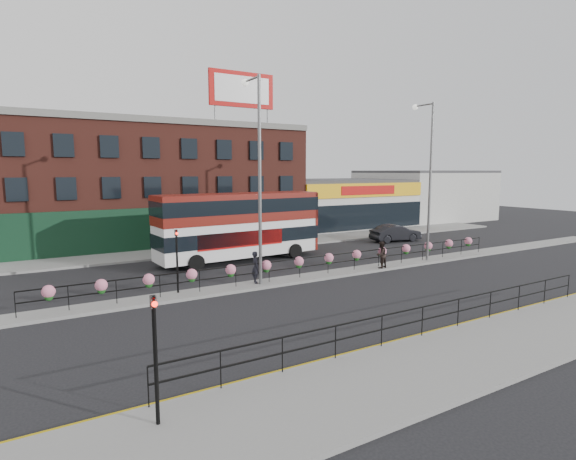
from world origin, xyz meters
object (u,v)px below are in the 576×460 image
pedestrian_a (256,267)px  lamp_column_west (257,162)px  lamp_column_east (428,168)px  double_decker_bus (240,220)px  pedestrian_b (381,255)px  car (396,233)px

pedestrian_a → lamp_column_west: lamp_column_west is taller
lamp_column_east → pedestrian_a: bearing=179.9°
lamp_column_west → lamp_column_east: 12.92m
double_decker_bus → lamp_column_west: bearing=-106.9°
double_decker_bus → lamp_column_west: (-2.03, -6.71, 3.79)m
pedestrian_a → lamp_column_east: size_ratio=0.16×
double_decker_bus → pedestrian_b: (6.35, -7.28, -1.90)m
car → lamp_column_east: (-4.66, -7.58, 5.70)m
pedestrian_a → lamp_column_east: bearing=-77.2°
lamp_column_west → lamp_column_east: bearing=0.1°
car → lamp_column_west: lamp_column_west is taller
pedestrian_a → car: bearing=-53.9°
car → pedestrian_a: pedestrian_a is taller
car → lamp_column_east: bearing=156.4°
double_decker_bus → pedestrian_a: size_ratio=6.74×
double_decker_bus → lamp_column_east: size_ratio=1.11×
double_decker_bus → pedestrian_b: size_ratio=6.96×
pedestrian_a → lamp_column_west: size_ratio=0.16×
lamp_column_west → car: bearing=23.4°
pedestrian_a → lamp_column_east: (13.04, -0.02, 5.43)m
double_decker_bus → car: double_decker_bus is taller
car → pedestrian_a: (-17.71, -7.56, 0.27)m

